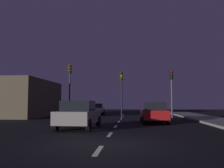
{
  "coord_description": "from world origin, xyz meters",
  "views": [
    {
      "loc": [
        1.04,
        -8.58,
        1.44
      ],
      "look_at": [
        -0.84,
        13.74,
        3.21
      ],
      "focal_mm": 38.69,
      "sensor_mm": 36.0,
      "label": 1
    }
  ],
  "objects_px": {
    "traffic_signal_center": "(122,85)",
    "traffic_signal_right": "(172,84)",
    "car_adjacent_lane": "(79,115)",
    "car_stopped_ahead": "(154,112)",
    "car_oncoming_far": "(96,109)",
    "traffic_signal_left": "(70,81)"
  },
  "relations": [
    {
      "from": "car_adjacent_lane",
      "to": "car_oncoming_far",
      "type": "relative_size",
      "value": 0.88
    },
    {
      "from": "car_stopped_ahead",
      "to": "car_adjacent_lane",
      "type": "height_order",
      "value": "car_adjacent_lane"
    },
    {
      "from": "traffic_signal_right",
      "to": "car_stopped_ahead",
      "type": "distance_m",
      "value": 7.06
    },
    {
      "from": "traffic_signal_left",
      "to": "car_stopped_ahead",
      "type": "xyz_separation_m",
      "value": [
        7.92,
        -6.18,
        -2.97
      ]
    },
    {
      "from": "traffic_signal_left",
      "to": "traffic_signal_center",
      "type": "height_order",
      "value": "traffic_signal_left"
    },
    {
      "from": "car_adjacent_lane",
      "to": "car_oncoming_far",
      "type": "distance_m",
      "value": 15.98
    },
    {
      "from": "traffic_signal_left",
      "to": "car_adjacent_lane",
      "type": "relative_size",
      "value": 1.32
    },
    {
      "from": "car_oncoming_far",
      "to": "car_stopped_ahead",
      "type": "bearing_deg",
      "value": -62.54
    },
    {
      "from": "traffic_signal_right",
      "to": "car_adjacent_lane",
      "type": "xyz_separation_m",
      "value": [
        -6.89,
        -10.48,
        -2.48
      ]
    },
    {
      "from": "traffic_signal_left",
      "to": "traffic_signal_center",
      "type": "relative_size",
      "value": 1.17
    },
    {
      "from": "traffic_signal_left",
      "to": "car_oncoming_far",
      "type": "relative_size",
      "value": 1.17
    },
    {
      "from": "traffic_signal_right",
      "to": "car_adjacent_lane",
      "type": "bearing_deg",
      "value": -123.32
    },
    {
      "from": "traffic_signal_center",
      "to": "traffic_signal_right",
      "type": "xyz_separation_m",
      "value": [
        4.92,
        0.0,
        0.05
      ]
    },
    {
      "from": "car_oncoming_far",
      "to": "traffic_signal_center",
      "type": "bearing_deg",
      "value": -57.87
    },
    {
      "from": "traffic_signal_right",
      "to": "car_oncoming_far",
      "type": "height_order",
      "value": "traffic_signal_right"
    },
    {
      "from": "traffic_signal_left",
      "to": "car_stopped_ahead",
      "type": "bearing_deg",
      "value": -37.97
    },
    {
      "from": "car_stopped_ahead",
      "to": "car_adjacent_lane",
      "type": "xyz_separation_m",
      "value": [
        -4.59,
        -4.3,
        0.03
      ]
    },
    {
      "from": "traffic_signal_center",
      "to": "car_stopped_ahead",
      "type": "xyz_separation_m",
      "value": [
        2.63,
        -6.18,
        -2.46
      ]
    },
    {
      "from": "traffic_signal_center",
      "to": "car_oncoming_far",
      "type": "distance_m",
      "value": 6.88
    },
    {
      "from": "traffic_signal_center",
      "to": "traffic_signal_right",
      "type": "distance_m",
      "value": 4.93
    },
    {
      "from": "car_stopped_ahead",
      "to": "car_oncoming_far",
      "type": "height_order",
      "value": "car_stopped_ahead"
    },
    {
      "from": "traffic_signal_center",
      "to": "car_adjacent_lane",
      "type": "bearing_deg",
      "value": -100.64
    }
  ]
}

